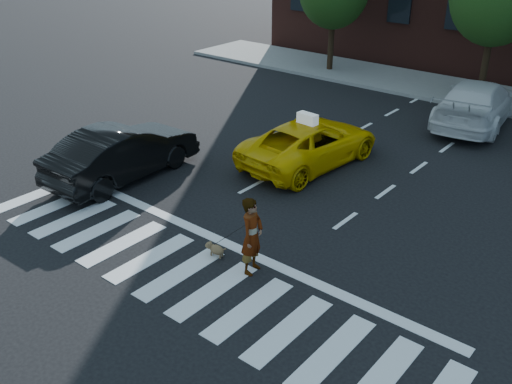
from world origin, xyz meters
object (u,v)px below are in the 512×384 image
white_suv (477,103)px  black_sedan (123,152)px  dog (215,249)px  woman (252,236)px  taxi (310,143)px

white_suv → black_sedan: bearing=53.4°
black_sedan → white_suv: size_ratio=0.86×
black_sedan → dog: black_sedan is taller
white_suv → woman: bearing=81.6°
taxi → dog: 6.06m
black_sedan → woman: 6.34m
woman → dog: woman is taller
black_sedan → dog: size_ratio=8.61×
woman → dog: 1.29m
taxi → black_sedan: black_sedan is taller
dog → white_suv: bearing=72.2°
dog → woman: bearing=-8.3°
woman → taxi: bearing=11.9°
taxi → dog: size_ratio=8.83×
black_sedan → dog: 5.36m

